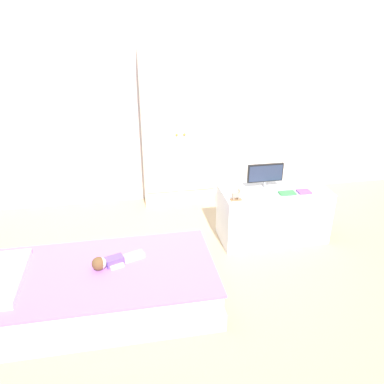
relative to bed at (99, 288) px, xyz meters
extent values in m
cube|color=tan|center=(0.61, 0.19, -0.16)|extent=(10.00, 10.00, 0.02)
cube|color=silver|center=(0.61, 1.77, 1.20)|extent=(6.40, 0.05, 2.70)
cube|color=beige|center=(0.00, 0.00, -0.08)|extent=(1.69, 0.87, 0.14)
cube|color=silver|center=(0.00, 0.00, 0.06)|extent=(1.65, 0.83, 0.14)
cube|color=#B270C6|center=(0.00, 0.00, 0.14)|extent=(1.68, 0.86, 0.02)
cube|color=#6B4CB2|center=(0.13, 0.06, 0.18)|extent=(0.15, 0.12, 0.06)
cube|color=beige|center=(0.26, 0.13, 0.17)|extent=(0.16, 0.09, 0.04)
cube|color=beige|center=(0.27, 0.09, 0.17)|extent=(0.16, 0.09, 0.04)
cube|color=beige|center=(0.11, 0.11, 0.16)|extent=(0.10, 0.06, 0.03)
cube|color=beige|center=(0.15, 0.01, 0.16)|extent=(0.10, 0.06, 0.03)
sphere|color=beige|center=(0.03, 0.03, 0.20)|extent=(0.09, 0.09, 0.09)
sphere|color=brown|center=(0.02, 0.02, 0.20)|extent=(0.10, 0.10, 0.10)
cube|color=white|center=(0.84, 1.60, 0.68)|extent=(0.77, 0.24, 1.66)
cube|color=beige|center=(0.65, 1.48, 0.72)|extent=(0.36, 0.02, 1.36)
cube|color=beige|center=(1.03, 1.48, 0.72)|extent=(0.36, 0.02, 1.36)
sphere|color=gold|center=(0.80, 1.46, 0.68)|extent=(0.02, 0.02, 0.02)
sphere|color=gold|center=(0.88, 1.46, 0.68)|extent=(0.02, 0.02, 0.02)
cube|color=silver|center=(1.58, 0.66, 0.10)|extent=(0.98, 0.43, 0.50)
cylinder|color=#99999E|center=(1.50, 0.74, 0.36)|extent=(0.10, 0.10, 0.01)
cylinder|color=#99999E|center=(1.50, 0.74, 0.39)|extent=(0.02, 0.02, 0.05)
cube|color=black|center=(1.50, 0.74, 0.50)|extent=(0.33, 0.02, 0.17)
cube|color=#28334C|center=(1.50, 0.73, 0.50)|extent=(0.31, 0.01, 0.15)
cube|color=#8E6642|center=(1.17, 0.54, 0.36)|extent=(0.10, 0.01, 0.01)
cube|color=#8E6642|center=(1.17, 0.51, 0.36)|extent=(0.10, 0.01, 0.01)
cube|color=tan|center=(1.17, 0.53, 0.40)|extent=(0.06, 0.03, 0.04)
cylinder|color=tan|center=(1.19, 0.54, 0.38)|extent=(0.01, 0.01, 0.02)
cylinder|color=tan|center=(1.19, 0.52, 0.38)|extent=(0.01, 0.01, 0.02)
cylinder|color=tan|center=(1.15, 0.54, 0.38)|extent=(0.01, 0.01, 0.02)
cylinder|color=tan|center=(1.15, 0.52, 0.38)|extent=(0.01, 0.01, 0.02)
cylinder|color=tan|center=(1.20, 0.53, 0.43)|extent=(0.02, 0.02, 0.02)
sphere|color=tan|center=(1.20, 0.53, 0.45)|extent=(0.03, 0.03, 0.03)
cube|color=#429E51|center=(1.66, 0.57, 0.36)|extent=(0.15, 0.09, 0.01)
cube|color=#8E51B2|center=(1.81, 0.57, 0.36)|extent=(0.11, 0.09, 0.02)
camera|label=1|loc=(0.26, -2.31, 1.80)|focal=35.88mm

